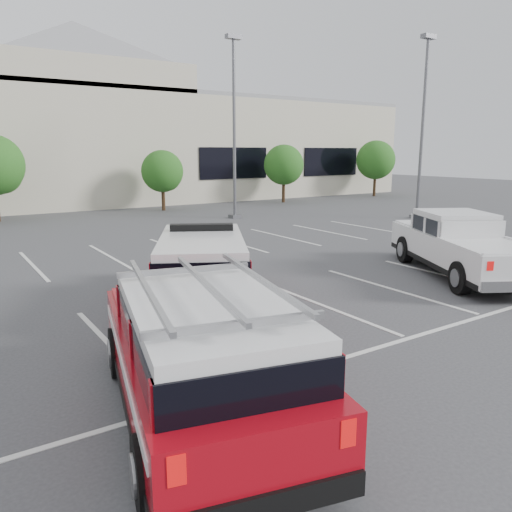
% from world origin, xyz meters
% --- Properties ---
extents(ground, '(120.00, 120.00, 0.00)m').
position_xyz_m(ground, '(0.00, 0.00, 0.00)').
color(ground, '#3C3C3E').
rests_on(ground, ground).
extents(stall_markings, '(23.00, 15.00, 0.01)m').
position_xyz_m(stall_markings, '(0.00, 4.50, 0.01)').
color(stall_markings, silver).
rests_on(stall_markings, ground).
extents(convention_building, '(60.00, 16.99, 13.20)m').
position_xyz_m(convention_building, '(0.18, 31.86, 4.72)').
color(convention_building, beige).
rests_on(convention_building, ground).
extents(tree_mid_right, '(2.77, 2.77, 3.99)m').
position_xyz_m(tree_mid_right, '(5.09, 22.05, 2.50)').
color(tree_mid_right, '#3F2B19').
rests_on(tree_mid_right, ground).
extents(tree_right, '(3.07, 3.07, 4.42)m').
position_xyz_m(tree_right, '(15.09, 22.05, 2.77)').
color(tree_right, '#3F2B19').
rests_on(tree_right, ground).
extents(tree_far_right, '(3.37, 3.37, 4.85)m').
position_xyz_m(tree_far_right, '(25.09, 22.05, 3.04)').
color(tree_far_right, '#3F2B19').
rests_on(tree_far_right, ground).
extents(light_pole_mid, '(0.90, 0.60, 10.24)m').
position_xyz_m(light_pole_mid, '(7.00, 16.00, 5.19)').
color(light_pole_mid, '#59595E').
rests_on(light_pole_mid, ground).
extents(light_pole_right, '(0.90, 0.60, 10.24)m').
position_xyz_m(light_pole_right, '(16.00, 10.00, 5.19)').
color(light_pole_right, '#59595E').
rests_on(light_pole_right, ground).
extents(fire_chief_suv, '(4.64, 6.23, 2.08)m').
position_xyz_m(fire_chief_suv, '(-2.67, 1.41, 0.85)').
color(fire_chief_suv, maroon).
rests_on(fire_chief_suv, ground).
extents(white_pickup, '(5.02, 6.71, 1.97)m').
position_xyz_m(white_pickup, '(5.79, 0.02, 0.79)').
color(white_pickup, silver).
rests_on(white_pickup, ground).
extents(ladder_suv, '(3.40, 5.93, 2.20)m').
position_xyz_m(ladder_suv, '(-5.13, -3.31, 0.88)').
color(ladder_suv, maroon).
rests_on(ladder_suv, ground).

